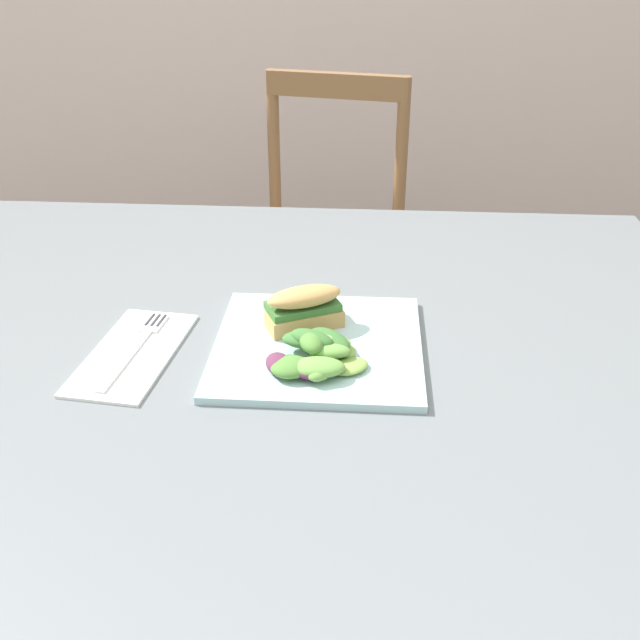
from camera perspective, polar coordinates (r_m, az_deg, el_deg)
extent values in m
cube|color=slate|center=(0.94, -5.59, -3.37)|extent=(1.25, 1.03, 0.03)
cube|color=#2D2D33|center=(1.66, -21.86, -4.99)|extent=(0.07, 0.07, 0.71)
cube|color=#2D2D33|center=(1.56, 18.58, -6.65)|extent=(0.07, 0.07, 0.71)
cylinder|color=#8E6642|center=(1.90, -6.39, -3.21)|extent=(0.03, 0.03, 0.43)
cylinder|color=#8E6642|center=(1.82, 3.70, -4.68)|extent=(0.03, 0.03, 0.43)
cylinder|color=#8E6642|center=(2.18, -3.28, 1.40)|extent=(0.03, 0.03, 0.43)
cylinder|color=#8E6642|center=(2.11, 5.56, 0.30)|extent=(0.03, 0.03, 0.43)
cube|color=#8E6642|center=(1.89, -0.11, 4.52)|extent=(0.47, 0.47, 0.02)
cylinder|color=#8E6642|center=(2.02, -3.55, 12.77)|extent=(0.03, 0.03, 0.42)
cylinder|color=#8E6642|center=(1.95, 6.24, 12.01)|extent=(0.03, 0.03, 0.42)
cube|color=#8E6642|center=(1.93, 1.32, 17.56)|extent=(0.36, 0.10, 0.06)
cube|color=silver|center=(0.93, -0.17, -2.00)|extent=(0.26, 0.26, 0.01)
cube|color=tan|center=(0.96, -1.19, 0.05)|extent=(0.10, 0.08, 0.02)
cube|color=#3D7033|center=(0.95, -1.33, 1.06)|extent=(0.10, 0.08, 0.01)
ellipsoid|color=tan|center=(0.94, -1.21, 1.82)|extent=(0.11, 0.08, 0.02)
ellipsoid|color=#602D47|center=(0.87, -3.17, -3.40)|extent=(0.05, 0.05, 0.02)
ellipsoid|color=#3D7033|center=(0.90, 0.76, -1.50)|extent=(0.07, 0.07, 0.02)
ellipsoid|color=#6B9E47|center=(0.85, -0.14, -3.64)|extent=(0.06, 0.04, 0.02)
ellipsoid|color=#84A84C|center=(0.91, 0.64, -1.56)|extent=(0.06, 0.04, 0.01)
ellipsoid|color=#6B9E47|center=(0.88, 0.70, -2.38)|extent=(0.05, 0.03, 0.02)
ellipsoid|color=#84A84C|center=(0.89, 0.46, -1.59)|extent=(0.04, 0.03, 0.01)
ellipsoid|color=#84A84C|center=(0.90, 1.61, -2.20)|extent=(0.05, 0.06, 0.01)
ellipsoid|color=#3D7033|center=(0.89, -0.63, -1.44)|extent=(0.06, 0.05, 0.02)
ellipsoid|color=#602D47|center=(0.85, -0.68, -3.78)|extent=(0.06, 0.05, 0.02)
ellipsoid|color=#518438|center=(0.88, -0.65, -1.71)|extent=(0.04, 0.05, 0.02)
ellipsoid|color=#6B9E47|center=(0.85, 0.13, -3.86)|extent=(0.05, 0.05, 0.02)
ellipsoid|color=#3D7033|center=(0.86, -2.26, -3.39)|extent=(0.05, 0.05, 0.01)
ellipsoid|color=#3D7033|center=(0.90, -0.93, -1.54)|extent=(0.07, 0.04, 0.02)
ellipsoid|color=#518438|center=(0.86, -2.22, -3.64)|extent=(0.06, 0.06, 0.02)
ellipsoid|color=#84A84C|center=(0.87, 2.29, -3.57)|extent=(0.06, 0.06, 0.01)
cube|color=white|center=(0.95, -14.17, -2.49)|extent=(0.12, 0.22, 0.00)
cube|color=silver|center=(0.93, -14.74, -3.01)|extent=(0.03, 0.14, 0.00)
cube|color=silver|center=(1.00, -12.63, -0.27)|extent=(0.03, 0.05, 0.00)
cube|color=#38383D|center=(1.00, -12.08, -0.02)|extent=(0.01, 0.03, 0.00)
cube|color=#38383D|center=(1.01, -12.51, 0.02)|extent=(0.01, 0.03, 0.00)
cube|color=#38383D|center=(1.01, -12.93, 0.06)|extent=(0.01, 0.03, 0.00)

